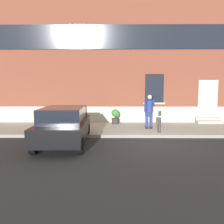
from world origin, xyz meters
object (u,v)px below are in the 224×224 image
(hatchback_car_black, at_px, (64,125))
(person_on_phone, at_px, (149,109))
(planter_cream, at_px, (68,116))
(planter_charcoal, at_px, (115,116))
(bollard_near_person, at_px, (160,121))

(hatchback_car_black, relative_size, person_on_phone, 2.36)
(planter_cream, distance_m, planter_charcoal, 2.76)
(planter_cream, bearing_deg, planter_charcoal, 0.62)
(person_on_phone, distance_m, planter_charcoal, 2.37)
(planter_cream, height_order, planter_charcoal, same)
(bollard_near_person, xyz_separation_m, planter_charcoal, (-2.05, 2.58, -0.11))
(planter_cream, bearing_deg, bollard_near_person, -27.91)
(bollard_near_person, bearing_deg, person_on_phone, 108.10)
(hatchback_car_black, height_order, person_on_phone, person_on_phone)
(person_on_phone, height_order, planter_charcoal, person_on_phone)
(bollard_near_person, relative_size, planter_cream, 1.22)
(hatchback_car_black, distance_m, bollard_near_person, 4.42)
(bollard_near_person, xyz_separation_m, person_on_phone, (-0.34, 1.03, 0.44))
(planter_cream, xyz_separation_m, planter_charcoal, (2.76, 0.03, 0.00))
(person_on_phone, relative_size, planter_charcoal, 2.03)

